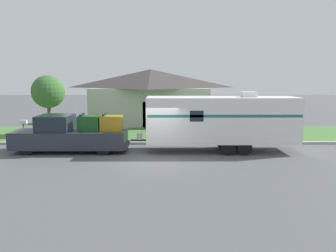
{
  "coord_description": "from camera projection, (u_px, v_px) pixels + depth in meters",
  "views": [
    {
      "loc": [
        0.61,
        -15.82,
        4.04
      ],
      "look_at": [
        0.71,
        1.83,
        1.4
      ],
      "focal_mm": 35.0,
      "sensor_mm": 36.0,
      "label": 1
    }
  ],
  "objects": [
    {
      "name": "house_across_street",
      "position": [
        151.0,
        95.0,
        29.42
      ],
      "size": [
        10.58,
        7.62,
        4.73
      ],
      "color": "#B2B2A8",
      "rests_on": "ground_plane"
    },
    {
      "name": "curb_strip",
      "position": [
        156.0,
        143.0,
        19.94
      ],
      "size": [
        80.0,
        0.3,
        0.14
      ],
      "color": "#999993",
      "rests_on": "ground_plane"
    },
    {
      "name": "ground_plane",
      "position": [
        154.0,
        159.0,
        16.24
      ],
      "size": [
        120.0,
        120.0,
        0.0
      ],
      "primitive_type": "plane",
      "color": "#515456"
    },
    {
      "name": "pickup_truck",
      "position": [
        71.0,
        135.0,
        17.89
      ],
      "size": [
        6.19,
        2.05,
        2.08
      ],
      "color": "black",
      "rests_on": "ground_plane"
    },
    {
      "name": "tree_in_yard",
      "position": [
        48.0,
        92.0,
        22.72
      ],
      "size": [
        2.28,
        2.28,
        4.18
      ],
      "color": "brown",
      "rests_on": "ground_plane"
    },
    {
      "name": "lawn_strip",
      "position": [
        158.0,
        134.0,
        23.55
      ],
      "size": [
        80.0,
        7.0,
        0.03
      ],
      "color": "#477538",
      "rests_on": "ground_plane"
    },
    {
      "name": "mailbox",
      "position": [
        23.0,
        125.0,
        20.38
      ],
      "size": [
        0.48,
        0.2,
        1.4
      ],
      "color": "brown",
      "rests_on": "ground_plane"
    },
    {
      "name": "travel_trailer",
      "position": [
        222.0,
        119.0,
        17.8
      ],
      "size": [
        9.01,
        2.23,
        3.26
      ],
      "color": "black",
      "rests_on": "ground_plane"
    }
  ]
}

